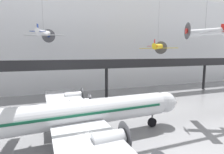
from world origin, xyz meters
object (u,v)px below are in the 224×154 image
object	(u,v)px
suspended_plane_yellow_lowwing	(158,47)
suspended_plane_silver_racer	(205,32)
suspended_plane_white_twin	(44,33)
airliner_silver_main	(67,116)

from	to	relation	value
suspended_plane_yellow_lowwing	suspended_plane_silver_racer	world-z (taller)	suspended_plane_silver_racer
suspended_plane_white_twin	suspended_plane_silver_racer	bearing A→B (deg)	-109.83
airliner_silver_main	suspended_plane_yellow_lowwing	xyz separation A→B (m)	(22.69, 15.41, 8.69)
airliner_silver_main	suspended_plane_yellow_lowwing	world-z (taller)	suspended_plane_yellow_lowwing
suspended_plane_white_twin	suspended_plane_silver_racer	xyz separation A→B (m)	(23.23, -18.34, -0.87)
suspended_plane_white_twin	suspended_plane_yellow_lowwing	xyz separation A→B (m)	(25.00, -3.73, -2.49)
airliner_silver_main	suspended_plane_yellow_lowwing	size ratio (longest dim) A/B	2.98
suspended_plane_white_twin	suspended_plane_yellow_lowwing	bearing A→B (deg)	-80.03
airliner_silver_main	suspended_plane_silver_racer	bearing A→B (deg)	-0.09
airliner_silver_main	suspended_plane_silver_racer	distance (m)	23.34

